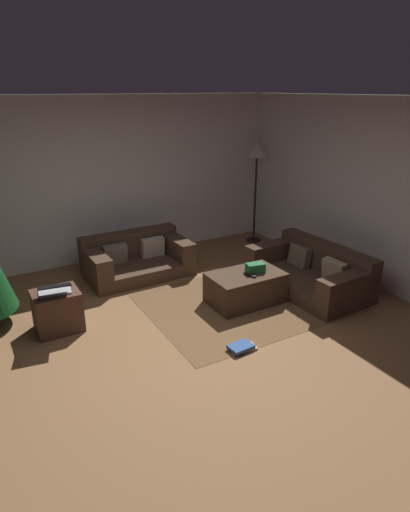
{
  "coord_description": "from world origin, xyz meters",
  "views": [
    {
      "loc": [
        -1.91,
        -3.71,
        2.69
      ],
      "look_at": [
        0.59,
        0.66,
        0.75
      ],
      "focal_mm": 30.73,
      "sensor_mm": 36.0,
      "label": 1
    }
  ],
  "objects": [
    {
      "name": "corner_partition",
      "position": [
        3.14,
        0.0,
        1.3
      ],
      "size": [
        0.12,
        6.4,
        2.6
      ],
      "primitive_type": "cube",
      "color": "silver",
      "rests_on": "ground_plane"
    },
    {
      "name": "ground_plane",
      "position": [
        0.0,
        0.0,
        0.0
      ],
      "size": [
        6.4,
        6.4,
        0.0
      ],
      "primitive_type": "plane",
      "color": "brown"
    },
    {
      "name": "gift_box",
      "position": [
        1.3,
        0.57,
        0.47
      ],
      "size": [
        0.26,
        0.19,
        0.12
      ],
      "primitive_type": "cube",
      "rotation": [
        0.0,
        0.0,
        -0.2
      ],
      "color": "#19662D",
      "rests_on": "ottoman"
    },
    {
      "name": "ottoman",
      "position": [
        1.17,
        0.6,
        0.21
      ],
      "size": [
        0.97,
        0.6,
        0.41
      ],
      "primitive_type": "cube",
      "color": "#473323",
      "rests_on": "ground_plane"
    },
    {
      "name": "rear_partition",
      "position": [
        0.0,
        3.14,
        1.3
      ],
      "size": [
        6.4,
        0.12,
        2.6
      ],
      "primitive_type": "cube",
      "color": "silver",
      "rests_on": "ground_plane"
    },
    {
      "name": "couch_right",
      "position": [
        2.24,
        0.49,
        0.24
      ],
      "size": [
        1.03,
        1.72,
        0.62
      ],
      "rotation": [
        0.0,
        0.0,
        1.61
      ],
      "color": "#473323",
      "rests_on": "ground_plane"
    },
    {
      "name": "side_table",
      "position": [
        -1.15,
        1.11,
        0.24
      ],
      "size": [
        0.52,
        0.44,
        0.49
      ],
      "primitive_type": "cube",
      "color": "#4C3323",
      "rests_on": "ground_plane"
    },
    {
      "name": "book_stack",
      "position": [
        0.48,
        -0.34,
        0.03
      ],
      "size": [
        0.32,
        0.2,
        0.06
      ],
      "color": "beige",
      "rests_on": "ground_plane"
    },
    {
      "name": "area_rug",
      "position": [
        1.17,
        0.6,
        0.0
      ],
      "size": [
        2.6,
        2.0,
        0.01
      ],
      "primitive_type": "cube",
      "color": "brown",
      "rests_on": "ground_plane"
    },
    {
      "name": "couch_left",
      "position": [
        0.27,
        2.24,
        0.24
      ],
      "size": [
        1.56,
        0.93,
        0.61
      ],
      "rotation": [
        0.0,
        0.0,
        3.16
      ],
      "color": "#473323",
      "rests_on": "ground_plane"
    },
    {
      "name": "tv_remote",
      "position": [
        1.17,
        0.49,
        0.42
      ],
      "size": [
        0.09,
        0.17,
        0.02
      ],
      "primitive_type": "cube",
      "rotation": [
        0.0,
        0.0,
        0.3
      ],
      "color": "black",
      "rests_on": "ottoman"
    },
    {
      "name": "laptop",
      "position": [
        -1.16,
        1.05,
        0.55
      ],
      "size": [
        0.41,
        0.45,
        0.18
      ],
      "color": "silver",
      "rests_on": "side_table"
    },
    {
      "name": "corner_lamp",
      "position": [
        2.75,
        2.61,
        1.53
      ],
      "size": [
        0.36,
        0.36,
        1.79
      ],
      "color": "black",
      "rests_on": "ground_plane"
    }
  ]
}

